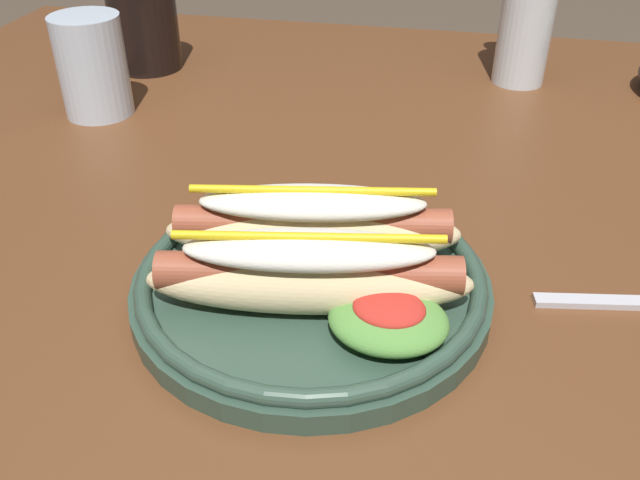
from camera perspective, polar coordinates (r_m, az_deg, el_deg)
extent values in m
cube|color=brown|center=(0.68, 3.63, 4.83)|extent=(1.25, 0.94, 0.04)
cylinder|color=brown|center=(1.34, -17.37, 0.76)|extent=(0.06, 0.06, 0.70)
cylinder|color=#334C3D|center=(0.49, -0.73, -4.03)|extent=(0.26, 0.26, 0.02)
torus|color=#334C3D|center=(0.49, -0.74, -2.91)|extent=(0.25, 0.25, 0.01)
ellipsoid|color=beige|center=(0.45, -0.92, -3.56)|extent=(0.22, 0.09, 0.04)
cylinder|color=#9E4C33|center=(0.45, -0.93, -2.76)|extent=(0.20, 0.06, 0.03)
ellipsoid|color=silver|center=(0.44, -0.95, -0.84)|extent=(0.17, 0.07, 0.02)
cylinder|color=yellow|center=(0.43, -0.96, 0.25)|extent=(0.17, 0.04, 0.01)
ellipsoid|color=beige|center=(0.50, -0.61, 0.61)|extent=(0.22, 0.09, 0.04)
cylinder|color=#9E4C33|center=(0.50, -0.62, 1.37)|extent=(0.20, 0.06, 0.03)
ellipsoid|color=silver|center=(0.49, -0.63, 3.17)|extent=(0.17, 0.07, 0.02)
cylinder|color=yellow|center=(0.48, -0.64, 4.20)|extent=(0.17, 0.04, 0.01)
ellipsoid|color=#5B9942|center=(0.44, 5.76, -6.74)|extent=(0.08, 0.07, 0.02)
ellipsoid|color=red|center=(0.43, 5.84, -5.72)|extent=(0.05, 0.04, 0.01)
cube|color=silver|center=(0.53, 22.03, -4.83)|extent=(0.09, 0.03, 0.00)
cylinder|color=black|center=(0.94, -14.66, 17.51)|extent=(0.09, 0.09, 0.13)
cylinder|color=silver|center=(0.81, -18.60, 13.70)|extent=(0.08, 0.08, 0.11)
cylinder|color=silver|center=(0.89, 17.10, 17.79)|extent=(0.06, 0.06, 0.17)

